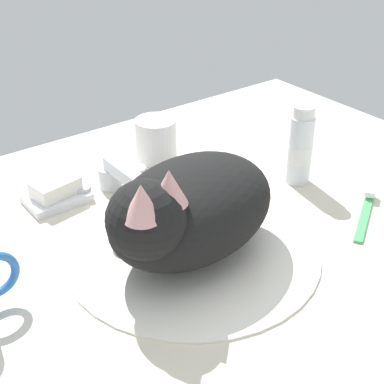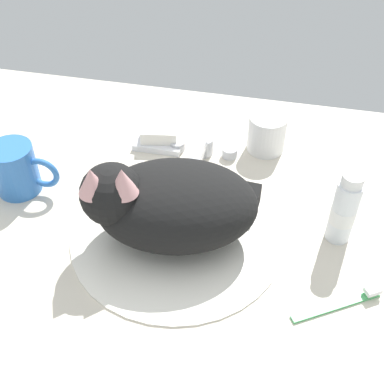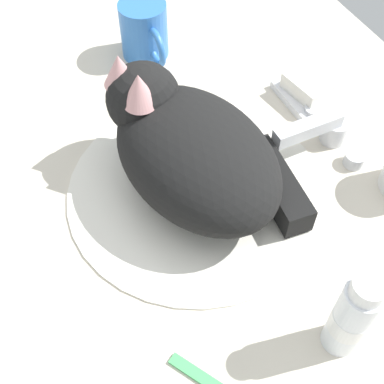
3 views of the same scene
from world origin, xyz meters
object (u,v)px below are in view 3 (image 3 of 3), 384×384
Objects in this scene: coffee_mug at (145,31)px; soap_bar at (307,87)px; toothpaste_bottle at (352,317)px; cat at (190,147)px; faucet at (325,131)px.

soap_bar is (19.75, 17.05, -1.97)cm from coffee_mug.
cat is at bearing -168.59° from toothpaste_bottle.
coffee_mug reaches higher than soap_bar.
cat is at bearing -10.64° from coffee_mug.
coffee_mug is 0.91× the size of toothpaste_bottle.
coffee_mug is at bearing -179.87° from toothpaste_bottle.
soap_bar is at bearing 162.92° from faucet.
faucet is at bearing 85.95° from cat.
soap_bar is (-7.18, 22.11, -4.61)cm from cat.
toothpaste_bottle is at bearing 0.13° from coffee_mug.
soap_bar is 37.10cm from toothpaste_bottle.
toothpaste_bottle is (24.27, -14.31, 3.44)cm from faucet.
coffee_mug is 52.60cm from toothpaste_bottle.
coffee_mug is (-26.93, 5.06, -2.65)cm from cat.
cat reaches higher than coffee_mug.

